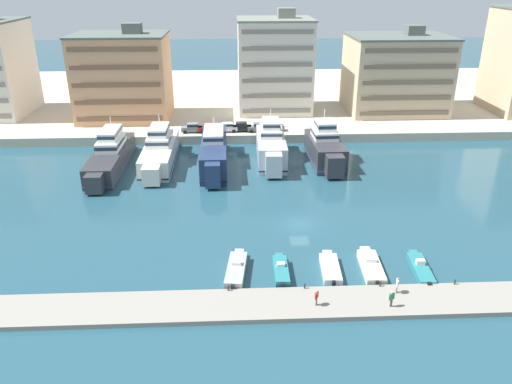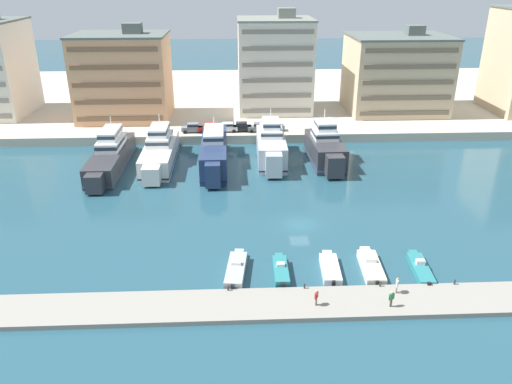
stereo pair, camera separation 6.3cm
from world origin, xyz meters
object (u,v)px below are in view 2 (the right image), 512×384
object	(u,v)px
car_grey_center_right	(274,126)
car_white_mid_left	(227,127)
motorboat_cream_center_left	(371,266)
car_red_left	(209,127)
motorboat_teal_center	(420,268)
yacht_charcoal_center	(325,148)
pedestrian_near_edge	(397,284)
yacht_charcoal_far_left	(111,155)
car_black_center_left	(241,127)
motorboat_teal_left	(281,271)
car_grey_center	(259,127)
yacht_ivory_left	(160,151)
motorboat_grey_far_left	(236,270)
car_grey_far_left	(192,127)
pedestrian_mid_deck	(392,298)
yacht_silver_center_left	(271,146)
yacht_navy_mid_left	(214,152)
pedestrian_far_side	(316,296)
motorboat_white_mid_left	(330,268)

from	to	relation	value
car_grey_center_right	car_white_mid_left	bearing A→B (deg)	-178.09
motorboat_cream_center_left	car_red_left	world-z (taller)	car_red_left
car_grey_center_right	motorboat_teal_center	bearing A→B (deg)	-75.68
yacht_charcoal_center	pedestrian_near_edge	bearing A→B (deg)	-89.32
yacht_charcoal_far_left	car_black_center_left	bearing A→B (deg)	33.25
motorboat_teal_left	car_white_mid_left	xyz separation A→B (m)	(-6.13, 47.91, 2.16)
car_grey_center	car_black_center_left	bearing A→B (deg)	174.68
motorboat_teal_left	car_white_mid_left	world-z (taller)	car_white_mid_left
yacht_ivory_left	motorboat_grey_far_left	distance (m)	37.20
car_grey_far_left	pedestrian_mid_deck	bearing A→B (deg)	-67.32
car_grey_far_left	car_grey_center	bearing A→B (deg)	-0.65
yacht_silver_center_left	car_red_left	distance (m)	16.27
car_grey_center_right	car_grey_center	bearing A→B (deg)	-171.14
yacht_silver_center_left	motorboat_grey_far_left	bearing A→B (deg)	-100.20
car_grey_far_left	car_red_left	world-z (taller)	same
pedestrian_mid_deck	yacht_navy_mid_left	bearing A→B (deg)	114.09
yacht_silver_center_left	motorboat_teal_center	bearing A→B (deg)	-69.01
yacht_ivory_left	motorboat_grey_far_left	world-z (taller)	yacht_ivory_left
car_white_mid_left	car_grey_center	size ratio (longest dim) A/B	1.01
car_red_left	pedestrian_near_edge	distance (m)	56.33
yacht_charcoal_far_left	motorboat_grey_far_left	world-z (taller)	yacht_charcoal_far_left
motorboat_cream_center_left	motorboat_teal_center	distance (m)	5.38
yacht_ivory_left	car_grey_center	xyz separation A→B (m)	(17.53, 12.34, 0.43)
pedestrian_far_side	yacht_charcoal_far_left	bearing A→B (deg)	125.35
motorboat_teal_left	pedestrian_mid_deck	size ratio (longest dim) A/B	3.61
car_white_mid_left	pedestrian_far_side	distance (m)	54.85
car_grey_far_left	pedestrian_far_side	world-z (taller)	car_grey_far_left
car_grey_center	motorboat_cream_center_left	bearing A→B (deg)	-78.03
yacht_navy_mid_left	car_grey_far_left	distance (m)	14.65
yacht_silver_center_left	pedestrian_near_edge	distance (m)	41.62
motorboat_teal_left	motorboat_cream_center_left	bearing A→B (deg)	3.29
yacht_silver_center_left	car_grey_far_left	size ratio (longest dim) A/B	4.30
yacht_charcoal_far_left	motorboat_teal_left	distance (m)	42.19
yacht_charcoal_far_left	car_grey_far_left	xyz separation A→B (m)	(12.58, 14.25, 0.40)
yacht_navy_mid_left	motorboat_teal_left	world-z (taller)	yacht_navy_mid_left
motorboat_grey_far_left	car_black_center_left	distance (m)	47.65
yacht_navy_mid_left	yacht_silver_center_left	bearing A→B (deg)	11.26
yacht_navy_mid_left	motorboat_cream_center_left	world-z (taller)	yacht_navy_mid_left
pedestrian_near_edge	pedestrian_mid_deck	world-z (taller)	pedestrian_near_edge
yacht_charcoal_center	yacht_charcoal_far_left	bearing A→B (deg)	-178.40
motorboat_white_mid_left	yacht_navy_mid_left	bearing A→B (deg)	112.17
pedestrian_mid_deck	motorboat_teal_center	bearing A→B (deg)	51.68
car_grey_center_right	pedestrian_mid_deck	world-z (taller)	car_grey_center_right
yacht_navy_mid_left	motorboat_grey_far_left	bearing A→B (deg)	-84.25
motorboat_cream_center_left	car_grey_far_left	distance (m)	52.57
motorboat_grey_far_left	motorboat_cream_center_left	xyz separation A→B (m)	(14.82, 0.10, -0.07)
car_red_left	motorboat_cream_center_left	bearing A→B (deg)	-67.47
yacht_charcoal_far_left	car_grey_center_right	xyz separation A→B (m)	(28.43, 14.57, 0.40)
yacht_navy_mid_left	car_red_left	bearing A→B (deg)	95.74
motorboat_grey_far_left	pedestrian_far_side	world-z (taller)	pedestrian_far_side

